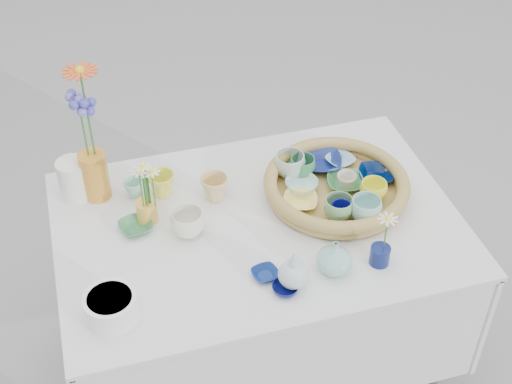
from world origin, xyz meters
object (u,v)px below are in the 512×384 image
object	(u,v)px
display_table	(257,368)
tall_vase_yellow	(95,176)
wicker_tray	(336,186)
bud_vase_seafoam	(335,257)

from	to	relation	value
display_table	tall_vase_yellow	world-z (taller)	tall_vase_yellow
display_table	tall_vase_yellow	size ratio (longest dim) A/B	7.55
wicker_tray	tall_vase_yellow	size ratio (longest dim) A/B	2.84
bud_vase_seafoam	wicker_tray	bearing A→B (deg)	67.95
display_table	tall_vase_yellow	bearing A→B (deg)	150.27
wicker_tray	tall_vase_yellow	world-z (taller)	tall_vase_yellow
display_table	bud_vase_seafoam	bearing A→B (deg)	-59.65
display_table	wicker_tray	bearing A→B (deg)	10.12
display_table	bud_vase_seafoam	distance (m)	0.87
bud_vase_seafoam	tall_vase_yellow	distance (m)	0.82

